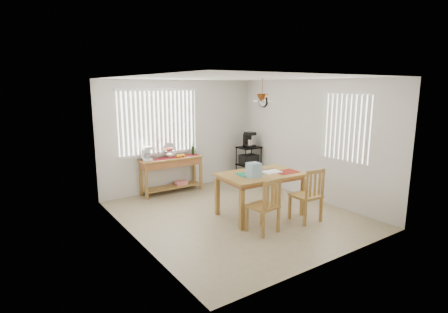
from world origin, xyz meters
TOP-DOWN VIEW (x-y plane):
  - ground at (0.00, 0.00)m, footprint 4.00×4.50m
  - room_shell at (0.00, 0.02)m, footprint 4.20×4.70m
  - sideboard at (-0.36, 2.02)m, footprint 1.47×0.41m
  - sideboard_items at (-0.60, 2.04)m, footprint 1.40×0.35m
  - wire_cart at (1.69, 1.74)m, footprint 0.55×0.44m
  - cart_items at (1.69, 1.75)m, footprint 0.22×0.26m
  - dining_table at (0.38, -0.27)m, footprint 1.61×1.09m
  - table_items at (0.22, -0.39)m, footprint 1.18×0.63m
  - chair_left at (-0.10, -0.95)m, footprint 0.49×0.49m
  - chair_right at (0.89, -1.01)m, footprint 0.49×0.49m

SIDE VIEW (x-z plane):
  - ground at x=0.00m, z-range -0.01..0.00m
  - chair_left at x=-0.10m, z-range -0.01..0.95m
  - chair_right at x=0.89m, z-range -0.01..1.00m
  - wire_cart at x=1.69m, z-range 0.09..1.03m
  - sideboard at x=-0.36m, z-range 0.21..1.04m
  - dining_table at x=0.38m, z-range 0.32..1.14m
  - table_items at x=0.22m, z-range 0.79..1.06m
  - sideboard_items at x=-0.60m, z-range 0.64..1.28m
  - cart_items at x=1.69m, z-range 0.92..1.30m
  - room_shell at x=0.00m, z-range 0.34..3.04m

